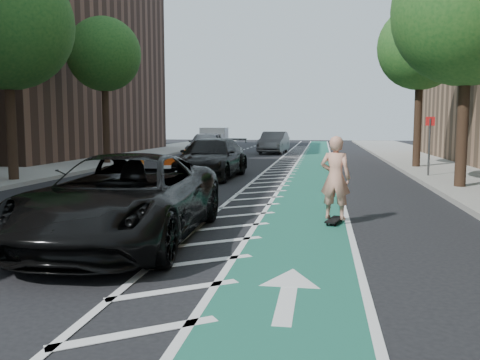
% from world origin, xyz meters
% --- Properties ---
extents(ground, '(120.00, 120.00, 0.00)m').
position_xyz_m(ground, '(0.00, 0.00, 0.00)').
color(ground, black).
rests_on(ground, ground).
extents(bike_lane, '(2.00, 90.00, 0.01)m').
position_xyz_m(bike_lane, '(3.00, 10.00, 0.01)').
color(bike_lane, '#1C634E').
rests_on(bike_lane, ground).
extents(buffer_strip, '(1.40, 90.00, 0.01)m').
position_xyz_m(buffer_strip, '(1.50, 10.00, 0.01)').
color(buffer_strip, silver).
rests_on(buffer_strip, ground).
extents(sidewalk_left, '(5.00, 90.00, 0.15)m').
position_xyz_m(sidewalk_left, '(-9.50, 10.00, 0.07)').
color(sidewalk_left, gray).
rests_on(sidewalk_left, ground).
extents(curb_right, '(0.12, 90.00, 0.16)m').
position_xyz_m(curb_right, '(7.05, 10.00, 0.08)').
color(curb_right, gray).
rests_on(curb_right, ground).
extents(curb_left, '(0.12, 90.00, 0.16)m').
position_xyz_m(curb_left, '(-7.05, 10.00, 0.08)').
color(curb_left, gray).
rests_on(curb_left, ground).
extents(building_left_far, '(14.00, 22.00, 18.00)m').
position_xyz_m(building_left_far, '(-17.50, 24.00, 9.00)').
color(building_left_far, brown).
rests_on(building_left_far, ground).
extents(tree_r_c, '(4.20, 4.20, 7.90)m').
position_xyz_m(tree_r_c, '(7.90, 8.00, 5.77)').
color(tree_r_c, '#382619').
rests_on(tree_r_c, ground).
extents(tree_l_c, '(4.20, 4.20, 7.90)m').
position_xyz_m(tree_l_c, '(-7.90, 8.00, 5.77)').
color(tree_l_c, '#382619').
rests_on(tree_l_c, ground).
extents(tree_r_d, '(4.20, 4.20, 7.90)m').
position_xyz_m(tree_r_d, '(7.90, 16.00, 5.77)').
color(tree_r_d, '#382619').
rests_on(tree_r_d, ground).
extents(tree_l_d, '(4.20, 4.20, 7.90)m').
position_xyz_m(tree_l_d, '(-7.90, 16.00, 5.77)').
color(tree_l_d, '#382619').
rests_on(tree_l_d, ground).
extents(sign_post, '(0.35, 0.08, 2.47)m').
position_xyz_m(sign_post, '(7.60, 12.00, 1.35)').
color(sign_post, '#4C4C4C').
rests_on(sign_post, ground).
extents(skateboard, '(0.45, 0.88, 0.11)m').
position_xyz_m(skateboard, '(3.70, 2.13, 0.09)').
color(skateboard, black).
rests_on(skateboard, ground).
extents(skateboarder, '(0.76, 0.60, 1.83)m').
position_xyz_m(skateboarder, '(3.70, 2.13, 1.03)').
color(skateboarder, tan).
rests_on(skateboarder, skateboard).
extents(suv_near, '(2.91, 5.98, 1.64)m').
position_xyz_m(suv_near, '(-0.22, -0.19, 0.82)').
color(suv_near, black).
rests_on(suv_near, ground).
extents(suv_far, '(2.50, 5.62, 1.60)m').
position_xyz_m(suv_far, '(-1.05, 11.03, 0.80)').
color(suv_far, black).
rests_on(suv_far, ground).
extents(car_silver, '(2.27, 5.15, 1.72)m').
position_xyz_m(car_silver, '(-3.89, 22.46, 0.86)').
color(car_silver, '#95959A').
rests_on(car_silver, ground).
extents(car_grey, '(2.05, 4.99, 1.61)m').
position_xyz_m(car_grey, '(-0.18, 28.87, 0.80)').
color(car_grey, '#57585D').
rests_on(car_grey, ground).
extents(box_truck, '(2.34, 4.63, 1.87)m').
position_xyz_m(box_truck, '(-5.47, 31.99, 0.86)').
color(box_truck, silver).
rests_on(box_truck, ground).
extents(barrel_a, '(0.71, 0.71, 0.97)m').
position_xyz_m(barrel_a, '(-2.20, 9.00, 0.46)').
color(barrel_a, '#D8400B').
rests_on(barrel_a, ground).
extents(barrel_b, '(0.60, 0.60, 0.81)m').
position_xyz_m(barrel_b, '(-3.60, 9.50, 0.38)').
color(barrel_b, orange).
rests_on(barrel_b, ground).
extents(barrel_c, '(0.60, 0.60, 0.82)m').
position_xyz_m(barrel_c, '(-3.66, 16.92, 0.39)').
color(barrel_c, '#FF5F0D').
rests_on(barrel_c, ground).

